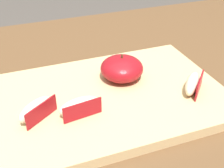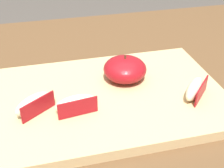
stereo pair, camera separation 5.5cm
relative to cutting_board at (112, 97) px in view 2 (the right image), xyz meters
name	(u,v)px [view 2 (the right image)]	position (x,y,z in m)	size (l,w,h in m)	color
dining_table	(82,141)	(-0.06, 0.01, -0.11)	(1.37, 0.89, 0.76)	brown
cutting_board	(112,97)	(0.00, 0.00, 0.00)	(0.41, 0.29, 0.02)	tan
apple_half_skin_up	(125,69)	(0.04, 0.04, 0.03)	(0.08, 0.08, 0.05)	maroon
apple_wedge_near_knife	(76,104)	(-0.07, -0.04, 0.03)	(0.07, 0.03, 0.03)	beige
apple_wedge_back	(195,89)	(0.14, -0.05, 0.03)	(0.07, 0.07, 0.03)	beige
apple_wedge_middle	(34,104)	(-0.14, -0.02, 0.03)	(0.07, 0.06, 0.03)	beige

